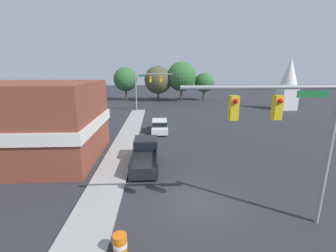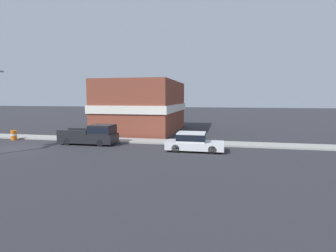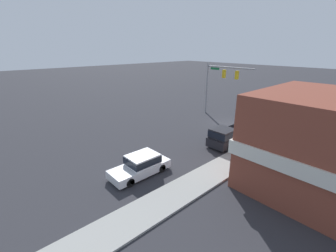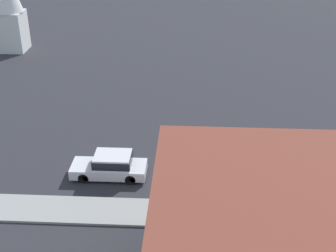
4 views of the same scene
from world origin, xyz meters
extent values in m
plane|color=#2D2D33|center=(0.00, 0.00, 0.00)|extent=(200.00, 200.00, 0.00)
cube|color=#9E9E99|center=(-5.70, 0.00, 0.07)|extent=(2.40, 60.00, 0.14)
cylinder|color=gray|center=(5.57, -2.00, 3.60)|extent=(0.22, 0.22, 7.20)
cylinder|color=gray|center=(2.11, -2.00, 6.70)|extent=(6.93, 0.18, 0.18)
cube|color=gold|center=(2.86, -2.00, 5.84)|extent=(0.36, 0.36, 1.05)
sphere|color=red|center=(2.86, -2.20, 6.15)|extent=(0.22, 0.22, 0.22)
cube|color=gold|center=(0.95, -2.00, 5.84)|extent=(0.36, 0.36, 1.05)
sphere|color=red|center=(0.95, -2.20, 6.15)|extent=(0.22, 0.22, 0.22)
cube|color=#196B38|center=(4.37, -2.00, 6.41)|extent=(1.40, 0.04, 0.30)
cylinder|color=black|center=(-2.88, 16.70, 0.33)|extent=(0.22, 0.66, 0.66)
cylinder|color=black|center=(-1.22, 16.70, 0.33)|extent=(0.22, 0.66, 0.66)
cylinder|color=black|center=(-2.88, 13.81, 0.33)|extent=(0.22, 0.66, 0.66)
cylinder|color=black|center=(-1.22, 13.81, 0.33)|extent=(0.22, 0.66, 0.66)
cube|color=silver|center=(-2.05, 15.25, 0.50)|extent=(1.88, 4.66, 0.63)
cube|color=silver|center=(-2.05, 14.97, 1.18)|extent=(1.73, 2.24, 0.74)
cube|color=black|center=(-2.05, 14.97, 1.18)|extent=(1.75, 2.33, 0.52)
cylinder|color=black|center=(-4.19, 6.74, 0.33)|extent=(0.22, 0.66, 0.66)
cylinder|color=black|center=(-2.41, 6.74, 0.33)|extent=(0.22, 0.66, 0.66)
cylinder|color=black|center=(-4.19, 3.45, 0.33)|extent=(0.22, 0.66, 0.66)
cylinder|color=black|center=(-2.41, 3.45, 0.33)|extent=(0.22, 0.66, 0.66)
cube|color=black|center=(-3.30, 5.09, 0.61)|extent=(2.00, 5.31, 0.85)
cube|color=black|center=(-3.30, 6.54, 1.45)|extent=(1.90, 2.02, 0.84)
cube|color=black|center=(-3.30, 6.54, 1.45)|extent=(1.92, 2.10, 0.59)
cube|color=black|center=(-4.24, 3.93, 1.21)|extent=(0.12, 2.99, 0.35)
cube|color=black|center=(-2.36, 3.93, 1.21)|extent=(0.12, 2.99, 0.35)
cylinder|color=orange|center=(-3.90, -3.63, 0.50)|extent=(0.57, 0.57, 1.00)
cylinder|color=white|center=(-3.90, -3.63, 0.55)|extent=(0.58, 0.58, 0.18)
camera|label=1|loc=(-2.34, -11.36, 7.43)|focal=24.00mm
camera|label=2|loc=(19.00, 17.41, 4.36)|focal=28.00mm
camera|label=3|loc=(-14.50, 23.68, 9.15)|focal=24.00mm
camera|label=4|loc=(-26.47, 10.22, 16.36)|focal=50.00mm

